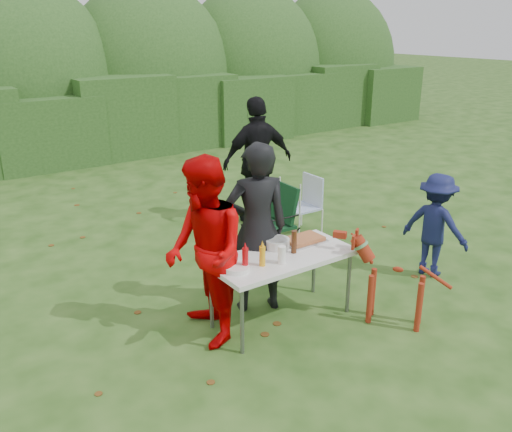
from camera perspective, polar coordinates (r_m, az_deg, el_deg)
ground at (r=5.78m, az=1.01°, el=-11.02°), size 80.00×80.00×0.00m
hedge_row at (r=12.54m, az=-21.23°, el=8.78°), size 22.00×1.40×1.70m
shrub_backdrop at (r=13.99m, az=-23.33°, el=12.65°), size 20.00×2.60×3.20m
folding_table at (r=5.51m, az=2.79°, el=-4.63°), size 1.50×0.70×0.74m
person_cook at (r=5.66m, az=0.07°, el=-1.32°), size 0.79×0.65×1.85m
person_red_jacket at (r=5.12m, az=-5.39°, el=-3.86°), size 0.87×1.02×1.84m
person_black_puffy at (r=8.24m, az=0.19°, el=5.79°), size 1.19×0.62×1.94m
child at (r=6.90m, az=18.35°, el=-0.93°), size 0.65×0.91×1.28m
dog at (r=5.73m, az=14.59°, el=-6.79°), size 0.87×1.02×0.93m
camping_chair at (r=7.14m, az=1.52°, el=-0.57°), size 0.62×0.62×0.96m
lawn_chair at (r=7.94m, az=4.75°, el=1.14°), size 0.52×0.52×0.86m
food_tray at (r=5.81m, az=5.05°, el=-2.66°), size 0.45×0.30×0.02m
focaccia_bread at (r=5.80m, az=5.06°, el=-2.41°), size 0.40×0.26×0.04m
mustard_bottle at (r=5.21m, az=0.67°, el=-4.24°), size 0.06×0.06×0.20m
ketchup_bottle at (r=5.13m, az=-1.14°, el=-4.54°), size 0.06×0.06×0.22m
beer_bottle at (r=5.50m, az=4.03°, el=-2.73°), size 0.06×0.06×0.24m
paper_towel_roll at (r=5.29m, az=-2.86°, el=-3.53°), size 0.12×0.12×0.26m
cup_stack at (r=5.27m, az=2.74°, el=-4.10°), size 0.08×0.08×0.18m
pasta_bowl at (r=5.64m, az=2.24°, el=-2.89°), size 0.26×0.26×0.10m
plate_stack at (r=5.14m, az=-2.01°, el=-5.56°), size 0.24×0.24×0.05m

